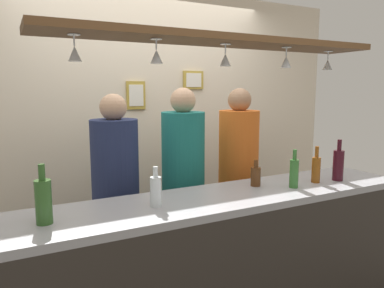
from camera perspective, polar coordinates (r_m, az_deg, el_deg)
The scene contains 19 objects.
back_wall at distance 3.56m, azimuth -7.42°, elevation 2.64°, with size 4.40×0.06×2.60m, color beige.
bar_counter at distance 2.32m, azimuth 7.15°, elevation -16.58°, with size 2.70×0.55×1.00m.
overhead_glass_rack at distance 2.29m, azimuth 4.78°, elevation 15.83°, with size 2.20×0.36×0.04m, color brown.
hanging_wineglass_far_left at distance 1.97m, azimuth -17.84°, elevation 13.39°, with size 0.07×0.07×0.13m.
hanging_wineglass_left at distance 2.05m, azimuth -5.57°, elevation 13.54°, with size 0.07×0.07×0.13m.
hanging_wineglass_center_left at distance 2.27m, azimuth 5.22°, elevation 13.05°, with size 0.07×0.07×0.13m.
hanging_wineglass_center at distance 2.51m, azimuth 14.47°, elevation 12.39°, with size 0.07×0.07×0.13m.
hanging_wineglass_center_right at distance 2.86m, azimuth 20.41°, elevation 11.63°, with size 0.07×0.07×0.13m.
person_left_navy_shirt at distance 2.72m, azimuth -11.83°, elevation -6.08°, with size 0.34×0.34×1.63m.
person_middle_teal_shirt at distance 2.90m, azimuth -1.37°, elevation -4.43°, with size 0.34×0.34×1.67m.
person_right_orange_shirt at distance 3.17m, azimuth 7.25°, elevation -3.45°, with size 0.34×0.34×1.67m.
bottle_wine_dark_red at distance 2.85m, azimuth 21.87°, elevation -2.97°, with size 0.08×0.08×0.30m.
bottle_beer_brown_stubby at distance 2.54m, azimuth 9.91°, elevation -4.91°, with size 0.07×0.07×0.18m.
bottle_beer_amber_tall at distance 2.74m, azimuth 18.79°, elevation -3.66°, with size 0.06×0.06×0.26m.
bottle_champagne_green at distance 1.95m, azimuth -22.18°, elevation -8.15°, with size 0.08×0.08×0.30m.
bottle_beer_green_import at distance 2.55m, azimuth 15.64°, elevation -4.31°, with size 0.06×0.06×0.26m.
bottle_soda_clear at distance 2.08m, azimuth -5.69°, elevation -7.24°, with size 0.06×0.06×0.23m.
picture_frame_upper_small at distance 3.70m, azimuth 0.21°, elevation 9.95°, with size 0.22×0.02×0.18m.
picture_frame_crest at distance 3.47m, azimuth -8.75°, elevation 7.52°, with size 0.18×0.02×0.26m.
Camera 1 is at (-1.20, -2.23, 1.66)m, focal length 34.17 mm.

